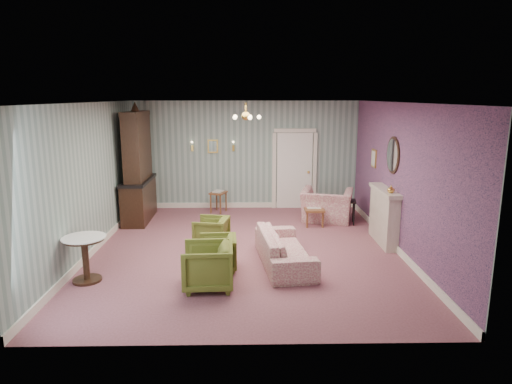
{
  "coord_description": "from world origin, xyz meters",
  "views": [
    {
      "loc": [
        0.03,
        -8.54,
        3.02
      ],
      "look_at": [
        0.2,
        0.4,
        1.1
      ],
      "focal_mm": 31.47,
      "sensor_mm": 36.0,
      "label": 1
    }
  ],
  "objects_px": {
    "olive_chair_c": "(211,230)",
    "side_table_black": "(347,212)",
    "wingback_chair": "(327,200)",
    "pedestal_table": "(86,259)",
    "olive_chair_b": "(217,251)",
    "coffee_table": "(313,215)",
    "dresser": "(137,164)",
    "olive_chair_a": "(208,264)",
    "sofa_chintz": "(284,243)",
    "fireplace": "(384,216)"
  },
  "relations": [
    {
      "from": "dresser",
      "to": "coffee_table",
      "type": "distance_m",
      "value": 4.43
    },
    {
      "from": "olive_chair_b",
      "to": "coffee_table",
      "type": "distance_m",
      "value": 3.56
    },
    {
      "from": "fireplace",
      "to": "coffee_table",
      "type": "distance_m",
      "value": 1.97
    },
    {
      "from": "sofa_chintz",
      "to": "side_table_black",
      "type": "xyz_separation_m",
      "value": [
        1.72,
        2.6,
        -0.11
      ]
    },
    {
      "from": "side_table_black",
      "to": "olive_chair_c",
      "type": "bearing_deg",
      "value": -153.25
    },
    {
      "from": "sofa_chintz",
      "to": "fireplace",
      "type": "height_order",
      "value": "fireplace"
    },
    {
      "from": "olive_chair_c",
      "to": "side_table_black",
      "type": "height_order",
      "value": "olive_chair_c"
    },
    {
      "from": "dresser",
      "to": "coffee_table",
      "type": "bearing_deg",
      "value": -6.45
    },
    {
      "from": "olive_chair_a",
      "to": "side_table_black",
      "type": "relative_size",
      "value": 1.37
    },
    {
      "from": "wingback_chair",
      "to": "pedestal_table",
      "type": "distance_m",
      "value": 5.86
    },
    {
      "from": "wingback_chair",
      "to": "pedestal_table",
      "type": "xyz_separation_m",
      "value": [
        -4.62,
        -3.61,
        -0.14
      ]
    },
    {
      "from": "fireplace",
      "to": "side_table_black",
      "type": "relative_size",
      "value": 2.38
    },
    {
      "from": "sofa_chintz",
      "to": "fireplace",
      "type": "relative_size",
      "value": 1.47
    },
    {
      "from": "wingback_chair",
      "to": "coffee_table",
      "type": "distance_m",
      "value": 0.55
    },
    {
      "from": "coffee_table",
      "to": "side_table_black",
      "type": "bearing_deg",
      "value": -2.46
    },
    {
      "from": "olive_chair_a",
      "to": "wingback_chair",
      "type": "height_order",
      "value": "wingback_chair"
    },
    {
      "from": "olive_chair_b",
      "to": "dresser",
      "type": "distance_m",
      "value": 4.07
    },
    {
      "from": "fireplace",
      "to": "side_table_black",
      "type": "distance_m",
      "value": 1.53
    },
    {
      "from": "wingback_chair",
      "to": "olive_chair_b",
      "type": "bearing_deg",
      "value": 67.2
    },
    {
      "from": "wingback_chair",
      "to": "side_table_black",
      "type": "bearing_deg",
      "value": 162.95
    },
    {
      "from": "olive_chair_a",
      "to": "coffee_table",
      "type": "relative_size",
      "value": 0.98
    },
    {
      "from": "olive_chair_a",
      "to": "fireplace",
      "type": "relative_size",
      "value": 0.57
    },
    {
      "from": "olive_chair_b",
      "to": "pedestal_table",
      "type": "height_order",
      "value": "pedestal_table"
    },
    {
      "from": "wingback_chair",
      "to": "pedestal_table",
      "type": "relative_size",
      "value": 1.55
    },
    {
      "from": "olive_chair_c",
      "to": "side_table_black",
      "type": "bearing_deg",
      "value": 127.04
    },
    {
      "from": "olive_chair_b",
      "to": "wingback_chair",
      "type": "distance_m",
      "value": 3.99
    },
    {
      "from": "dresser",
      "to": "pedestal_table",
      "type": "bearing_deg",
      "value": -90.91
    },
    {
      "from": "fireplace",
      "to": "side_table_black",
      "type": "bearing_deg",
      "value": 107.39
    },
    {
      "from": "olive_chair_a",
      "to": "coffee_table",
      "type": "xyz_separation_m",
      "value": [
        2.21,
        3.66,
        -0.19
      ]
    },
    {
      "from": "sofa_chintz",
      "to": "pedestal_table",
      "type": "relative_size",
      "value": 2.66
    },
    {
      "from": "wingback_chair",
      "to": "side_table_black",
      "type": "relative_size",
      "value": 2.04
    },
    {
      "from": "olive_chair_c",
      "to": "fireplace",
      "type": "bearing_deg",
      "value": 102.63
    },
    {
      "from": "olive_chair_a",
      "to": "fireplace",
      "type": "xyz_separation_m",
      "value": [
        3.47,
        2.19,
        0.18
      ]
    },
    {
      "from": "sofa_chintz",
      "to": "wingback_chair",
      "type": "xyz_separation_m",
      "value": [
        1.27,
        2.89,
        0.12
      ]
    },
    {
      "from": "olive_chair_c",
      "to": "side_table_black",
      "type": "relative_size",
      "value": 1.13
    },
    {
      "from": "dresser",
      "to": "olive_chair_a",
      "type": "bearing_deg",
      "value": -64.33
    },
    {
      "from": "olive_chair_a",
      "to": "sofa_chintz",
      "type": "distance_m",
      "value": 1.66
    },
    {
      "from": "wingback_chair",
      "to": "fireplace",
      "type": "xyz_separation_m",
      "value": [
        0.89,
        -1.71,
        0.06
      ]
    },
    {
      "from": "dresser",
      "to": "coffee_table",
      "type": "relative_size",
      "value": 3.43
    },
    {
      "from": "fireplace",
      "to": "side_table_black",
      "type": "height_order",
      "value": "fireplace"
    },
    {
      "from": "olive_chair_c",
      "to": "coffee_table",
      "type": "height_order",
      "value": "olive_chair_c"
    },
    {
      "from": "olive_chair_c",
      "to": "pedestal_table",
      "type": "distance_m",
      "value": 2.61
    },
    {
      "from": "olive_chair_b",
      "to": "fireplace",
      "type": "height_order",
      "value": "fireplace"
    },
    {
      "from": "olive_chair_a",
      "to": "wingback_chair",
      "type": "bearing_deg",
      "value": 143.85
    },
    {
      "from": "pedestal_table",
      "to": "side_table_black",
      "type": "bearing_deg",
      "value": 33.31
    },
    {
      "from": "dresser",
      "to": "sofa_chintz",
      "type": "bearing_deg",
      "value": -43.25
    },
    {
      "from": "olive_chair_c",
      "to": "fireplace",
      "type": "xyz_separation_m",
      "value": [
        3.58,
        0.15,
        0.25
      ]
    },
    {
      "from": "fireplace",
      "to": "dresser",
      "type": "bearing_deg",
      "value": 161.19
    },
    {
      "from": "olive_chair_a",
      "to": "olive_chair_b",
      "type": "distance_m",
      "value": 0.8
    },
    {
      "from": "pedestal_table",
      "to": "fireplace",
      "type": "bearing_deg",
      "value": 18.98
    }
  ]
}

